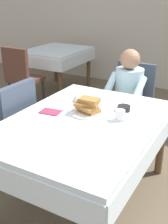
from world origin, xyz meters
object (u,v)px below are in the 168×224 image
at_px(dining_table_main, 84,130).
at_px(background_chair_empty, 21,74).
at_px(breakfast_stack, 88,105).
at_px(chair_diner, 132,99).
at_px(background_table_far, 57,56).
at_px(cup_coffee, 120,115).
at_px(plate_breakfast, 87,113).
at_px(bowl_butter, 124,108).
at_px(diner_person, 128,91).
at_px(fork_left_of_plate, 67,110).
at_px(knife_right_of_plate, 107,119).
at_px(spoon_near_edge, 65,126).
at_px(chair_left_side, 12,124).
at_px(syrup_pitcher, 76,98).

height_order(dining_table_main, background_chair_empty, background_chair_empty).
relative_size(dining_table_main, breakfast_stack, 6.77).
bearing_deg(chair_diner, background_table_far, -32.24).
xyz_separation_m(breakfast_stack, cup_coffee, (0.28, 0.01, -0.03)).
relative_size(breakfast_stack, background_chair_empty, 0.24).
relative_size(plate_breakfast, bowl_butter, 2.55).
bearing_deg(background_table_far, bowl_butter, -44.22).
relative_size(diner_person, cup_coffee, 9.91).
distance_m(dining_table_main, breakfast_stack, 0.21).
distance_m(cup_coffee, background_chair_empty, 2.43).
relative_size(diner_person, fork_left_of_plate, 6.22).
bearing_deg(plate_breakfast, knife_right_of_plate, -6.01).
bearing_deg(knife_right_of_plate, diner_person, 15.27).
distance_m(knife_right_of_plate, background_table_far, 2.97).
bearing_deg(spoon_near_edge, background_chair_empty, 132.69).
xyz_separation_m(plate_breakfast, background_table_far, (-1.80, 2.18, -0.13)).
relative_size(chair_left_side, bowl_butter, 8.45).
distance_m(chair_diner, chair_left_side, 1.39).
xyz_separation_m(diner_person, knife_right_of_plate, (0.18, -0.91, 0.07)).
height_order(cup_coffee, knife_right_of_plate, cup_coffee).
bearing_deg(bowl_butter, syrup_pitcher, -178.31).
bearing_deg(spoon_near_edge, fork_left_of_plate, 114.14).
bearing_deg(spoon_near_edge, cup_coffee, 38.37).
xyz_separation_m(syrup_pitcher, background_chair_empty, (-1.58, 1.05, -0.25)).
relative_size(dining_table_main, background_table_far, 1.36).
bearing_deg(diner_person, syrup_pitcher, 71.79).
bearing_deg(breakfast_stack, cup_coffee, 1.37).
height_order(breakfast_stack, syrup_pitcher, breakfast_stack).
bearing_deg(fork_left_of_plate, plate_breakfast, -81.76).
distance_m(plate_breakfast, breakfast_stack, 0.07).
distance_m(plate_breakfast, syrup_pitcher, 0.29).
distance_m(diner_person, background_chair_empty, 1.85).
bearing_deg(background_chair_empty, syrup_pitcher, -33.52).
bearing_deg(chair_diner, plate_breakfast, 89.40).
bearing_deg(background_chair_empty, diner_person, -10.86).
relative_size(diner_person, bowl_butter, 10.18).
bearing_deg(chair_left_side, spoon_near_edge, -103.65).
distance_m(cup_coffee, spoon_near_edge, 0.44).
xyz_separation_m(chair_left_side, plate_breakfast, (0.73, 0.13, 0.22)).
bearing_deg(knife_right_of_plate, breakfast_stack, 86.69).
bearing_deg(chair_diner, dining_table_main, 91.26).
bearing_deg(chair_left_side, plate_breakfast, -80.19).
height_order(dining_table_main, fork_left_of_plate, fork_left_of_plate).
bearing_deg(dining_table_main, breakfast_stack, 104.36).
bearing_deg(knife_right_of_plate, dining_table_main, 128.96).
relative_size(chair_left_side, fork_left_of_plate, 5.17).
height_order(chair_left_side, cup_coffee, chair_left_side).
xyz_separation_m(dining_table_main, bowl_butter, (0.20, 0.33, 0.11)).
xyz_separation_m(bowl_butter, spoon_near_edge, (-0.26, -0.50, -0.02)).
distance_m(knife_right_of_plate, background_chair_empty, 2.36).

